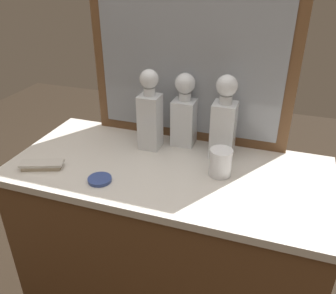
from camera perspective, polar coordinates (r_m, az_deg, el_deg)
name	(u,v)px	position (r m, az deg, el deg)	size (l,w,h in m)	color
dresser	(168,263)	(1.53, 0.00, -18.31)	(1.12, 0.52, 0.93)	brown
dresser_mirror	(189,66)	(1.33, 3.49, 12.99)	(0.77, 0.03, 0.59)	brown
crystal_decanter_front	(150,118)	(1.31, -2.93, 4.81)	(0.08, 0.08, 0.31)	white
crystal_decanter_left	(224,125)	(1.26, 9.05, 3.57)	(0.08, 0.08, 0.31)	white
crystal_decanter_far_right	(184,116)	(1.34, 2.63, 5.00)	(0.09, 0.09, 0.28)	white
crystal_tumbler_far_left	(220,163)	(1.18, 8.54, -2.67)	(0.08, 0.08, 0.09)	white
silver_brush_center	(42,165)	(1.29, -19.86, -2.78)	(0.15, 0.10, 0.02)	#B7A88C
porcelain_dish	(100,179)	(1.17, -11.06, -5.21)	(0.08, 0.08, 0.01)	#33478C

